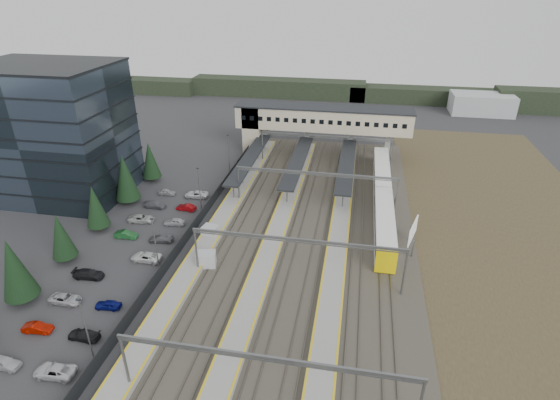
% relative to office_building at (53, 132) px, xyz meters
% --- Properties ---
extents(ground, '(220.00, 220.00, 0.00)m').
position_rel_office_building_xyz_m(ground, '(36.00, -12.00, -12.19)').
color(ground, '#2B2B2D').
rests_on(ground, ground).
extents(office_building, '(24.30, 18.30, 24.30)m').
position_rel_office_building_xyz_m(office_building, '(0.00, 0.00, 0.00)').
color(office_building, '#323E4C').
rests_on(office_building, ground).
extents(conifer_row, '(4.42, 49.82, 9.50)m').
position_rel_office_building_xyz_m(conifer_row, '(14.00, -15.86, -7.36)').
color(conifer_row, black).
rests_on(conifer_row, ground).
extents(car_park, '(10.60, 44.75, 1.27)m').
position_rel_office_building_xyz_m(car_park, '(22.62, -18.21, -11.59)').
color(car_park, '#B2B3B7').
rests_on(car_park, ground).
extents(lampposts, '(0.50, 53.25, 8.07)m').
position_rel_office_building_xyz_m(lampposts, '(28.00, -10.75, -7.86)').
color(lampposts, slate).
rests_on(lampposts, ground).
extents(fence, '(0.08, 90.00, 2.00)m').
position_rel_office_building_xyz_m(fence, '(29.50, -7.00, -11.19)').
color(fence, '#26282B').
rests_on(fence, ground).
extents(relay_cabin_near, '(3.17, 2.62, 2.31)m').
position_rel_office_building_xyz_m(relay_cabin_near, '(34.70, -18.55, -11.04)').
color(relay_cabin_near, '#A7AAAC').
rests_on(relay_cabin_near, ground).
extents(relay_cabin_far, '(2.75, 2.42, 2.23)m').
position_rel_office_building_xyz_m(relay_cabin_far, '(32.90, -11.21, -11.08)').
color(relay_cabin_far, '#A7AAAC').
rests_on(relay_cabin_far, ground).
extents(rail_corridor, '(34.00, 90.00, 0.92)m').
position_rel_office_building_xyz_m(rail_corridor, '(45.34, -7.00, -11.90)').
color(rail_corridor, '#38342C').
rests_on(rail_corridor, ground).
extents(canopies, '(23.10, 30.00, 3.28)m').
position_rel_office_building_xyz_m(canopies, '(43.00, 15.00, -8.27)').
color(canopies, black).
rests_on(canopies, ground).
extents(footbridge, '(40.40, 6.40, 11.20)m').
position_rel_office_building_xyz_m(footbridge, '(43.70, 30.00, -4.26)').
color(footbridge, tan).
rests_on(footbridge, ground).
extents(gantries, '(28.40, 62.28, 7.17)m').
position_rel_office_building_xyz_m(gantries, '(48.00, -9.00, -6.20)').
color(gantries, slate).
rests_on(gantries, ground).
extents(train, '(2.98, 41.37, 3.75)m').
position_rel_office_building_xyz_m(train, '(60.00, 4.56, -10.06)').
color(train, white).
rests_on(train, ground).
extents(billboard, '(1.75, 5.42, 4.70)m').
position_rel_office_building_xyz_m(billboard, '(64.07, -8.52, -9.06)').
color(billboard, slate).
rests_on(billboard, ground).
extents(scrub_east, '(34.00, 120.00, 0.06)m').
position_rel_office_building_xyz_m(scrub_east, '(81.00, -7.00, -12.16)').
color(scrub_east, '#403422').
rests_on(scrub_east, ground).
extents(treeline_far, '(170.00, 19.00, 7.00)m').
position_rel_office_building_xyz_m(treeline_far, '(59.81, 80.28, -9.24)').
color(treeline_far, black).
rests_on(treeline_far, ground).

